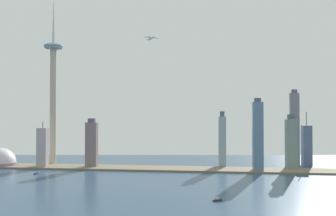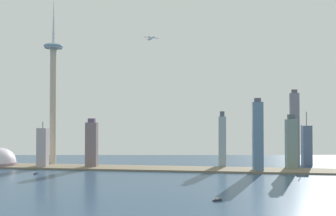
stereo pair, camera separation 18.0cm
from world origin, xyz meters
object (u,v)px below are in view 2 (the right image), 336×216
observation_tower (53,82)px  boat_7 (36,174)px  skyscraper_5 (43,148)px  skyscraper_4 (258,136)px  skyscraper_7 (222,141)px  skyscraper_2 (295,130)px  airplane (151,38)px  skyscraper_0 (291,143)px  skyscraper_6 (307,145)px  channel_buoy_0 (259,192)px  skyscraper_3 (92,144)px  boat_2 (217,200)px

observation_tower → boat_7: 221.72m
skyscraper_5 → boat_7: skyscraper_5 is taller
skyscraper_4 → skyscraper_7: (-66.08, 58.25, -13.36)m
skyscraper_2 → boat_7: bearing=-163.7°
skyscraper_7 → airplane: 266.47m
skyscraper_0 → boat_7: skyscraper_0 is taller
skyscraper_6 → airplane: bearing=-149.0°
skyscraper_7 → skyscraper_2: bearing=4.4°
skyscraper_0 → skyscraper_5: 506.74m
observation_tower → channel_buoy_0: (414.82, -239.34, -182.03)m
skyscraper_5 → skyscraper_6: skyscraper_6 is taller
skyscraper_4 → channel_buoy_0: 202.90m
skyscraper_5 → skyscraper_2: bearing=7.9°
skyscraper_0 → skyscraper_7: skyscraper_7 is taller
skyscraper_0 → channel_buoy_0: (-91.27, -230.80, -51.09)m
skyscraper_6 → skyscraper_7: size_ratio=1.00×
skyscraper_3 → boat_2: bearing=-45.7°
skyscraper_0 → boat_7: size_ratio=10.37×
boat_7 → skyscraper_4: bearing=103.3°
skyscraper_3 → skyscraper_2: bearing=7.3°
boat_7 → airplane: 328.34m
skyscraper_0 → skyscraper_3: skyscraper_0 is taller
observation_tower → skyscraper_2: observation_tower is taller
skyscraper_6 → boat_2: 412.84m
skyscraper_4 → boat_7: size_ratio=13.31×
channel_buoy_0 → observation_tower: bearing=150.0°
boat_2 → airplane: bearing=85.2°
skyscraper_6 → channel_buoy_0: size_ratio=42.33×
skyscraper_7 → boat_7: skyscraper_7 is taller
skyscraper_7 → channel_buoy_0: skyscraper_7 is taller
skyscraper_6 → skyscraper_0: bearing=-123.0°
boat_2 → skyscraper_4: bearing=33.5°
skyscraper_0 → skyscraper_3: 407.12m
skyscraper_0 → skyscraper_4: bearing=-150.2°
skyscraper_4 → skyscraper_6: (118.18, 113.77, -24.99)m
skyscraper_7 → skyscraper_5: bearing=-170.8°
skyscraper_7 → skyscraper_4: bearing=-41.4°
skyscraper_5 → skyscraper_7: bearing=9.2°
observation_tower → skyscraper_0: (506.09, -8.54, -130.93)m
skyscraper_2 → channel_buoy_0: (-104.22, -260.16, -77.72)m
skyscraper_5 → channel_buoy_0: skyscraper_5 is taller
skyscraper_7 → boat_7: 374.11m
skyscraper_3 → skyscraper_4: bearing=-2.8°
skyscraper_0 → airplane: size_ratio=4.21×
skyscraper_4 → airplane: size_ratio=5.40×
skyscraper_4 → skyscraper_5: 435.10m
observation_tower → channel_buoy_0: size_ratio=135.49×
observation_tower → airplane: bearing=-27.1°
observation_tower → skyscraper_6: bearing=6.7°
skyscraper_2 → skyscraper_0: bearing=-113.8°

